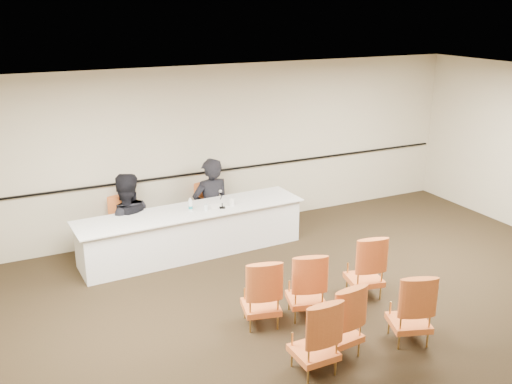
# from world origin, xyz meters

# --- Properties ---
(floor) EXTENTS (10.00, 10.00, 0.00)m
(floor) POSITION_xyz_m (0.00, 0.00, 0.00)
(floor) COLOR black
(floor) RESTS_ON ground
(ceiling) EXTENTS (10.00, 10.00, 0.00)m
(ceiling) POSITION_xyz_m (0.00, 0.00, 3.00)
(ceiling) COLOR silver
(ceiling) RESTS_ON ground
(wall_back) EXTENTS (10.00, 0.04, 3.00)m
(wall_back) POSITION_xyz_m (0.00, 4.00, 1.50)
(wall_back) COLOR beige
(wall_back) RESTS_ON ground
(wall_rail) EXTENTS (9.80, 0.04, 0.03)m
(wall_rail) POSITION_xyz_m (0.00, 3.96, 1.10)
(wall_rail) COLOR black
(wall_rail) RESTS_ON wall_back
(panel_table) EXTENTS (3.86, 1.05, 0.77)m
(panel_table) POSITION_xyz_m (-0.84, 3.05, 0.38)
(panel_table) COLOR silver
(panel_table) RESTS_ON ground
(panelist_main) EXTENTS (0.73, 0.50, 1.93)m
(panelist_main) POSITION_xyz_m (-0.27, 3.64, 0.47)
(panelist_main) COLOR black
(panelist_main) RESTS_ON ground
(panelist_main_chair) EXTENTS (0.52, 0.52, 0.95)m
(panelist_main_chair) POSITION_xyz_m (-0.27, 3.64, 0.47)
(panelist_main_chair) COLOR #BA4721
(panelist_main_chair) RESTS_ON ground
(panelist_second) EXTENTS (0.98, 0.79, 1.92)m
(panelist_second) POSITION_xyz_m (-1.81, 3.57, 0.42)
(panelist_second) COLOR black
(panelist_second) RESTS_ON ground
(panelist_second_chair) EXTENTS (0.52, 0.52, 0.95)m
(panelist_second_chair) POSITION_xyz_m (-1.81, 3.57, 0.47)
(panelist_second_chair) COLOR #BA4721
(panelist_second_chair) RESTS_ON ground
(papers) EXTENTS (0.33, 0.27, 0.00)m
(papers) POSITION_xyz_m (-0.35, 3.05, 0.77)
(papers) COLOR white
(papers) RESTS_ON panel_table
(microphone) EXTENTS (0.14, 0.22, 0.28)m
(microphone) POSITION_xyz_m (-0.35, 2.92, 0.91)
(microphone) COLOR black
(microphone) RESTS_ON panel_table
(water_bottle) EXTENTS (0.07, 0.07, 0.22)m
(water_bottle) POSITION_xyz_m (-0.87, 3.02, 0.88)
(water_bottle) COLOR teal
(water_bottle) RESTS_ON panel_table
(drinking_glass) EXTENTS (0.07, 0.07, 0.10)m
(drinking_glass) POSITION_xyz_m (-0.63, 2.93, 0.82)
(drinking_glass) COLOR white
(drinking_glass) RESTS_ON panel_table
(coffee_cup) EXTENTS (0.09, 0.09, 0.12)m
(coffee_cup) POSITION_xyz_m (-0.16, 2.96, 0.83)
(coffee_cup) COLOR white
(coffee_cup) RESTS_ON panel_table
(aud_chair_front_left) EXTENTS (0.60, 0.60, 0.95)m
(aud_chair_front_left) POSITION_xyz_m (-0.81, 0.54, 0.47)
(aud_chair_front_left) COLOR #BA4721
(aud_chair_front_left) RESTS_ON ground
(aud_chair_front_mid) EXTENTS (0.62, 0.62, 0.95)m
(aud_chair_front_mid) POSITION_xyz_m (-0.19, 0.47, 0.47)
(aud_chair_front_mid) COLOR #BA4721
(aud_chair_front_mid) RESTS_ON ground
(aud_chair_front_right) EXTENTS (0.59, 0.59, 0.95)m
(aud_chair_front_right) POSITION_xyz_m (0.86, 0.60, 0.47)
(aud_chair_front_right) COLOR #BA4721
(aud_chair_front_right) RESTS_ON ground
(aud_chair_back_left) EXTENTS (0.50, 0.50, 0.95)m
(aud_chair_back_left) POSITION_xyz_m (-0.72, -0.63, 0.47)
(aud_chair_back_left) COLOR #BA4721
(aud_chair_back_left) RESTS_ON ground
(aud_chair_back_mid) EXTENTS (0.55, 0.55, 0.95)m
(aud_chair_back_mid) POSITION_xyz_m (-0.29, -0.46, 0.47)
(aud_chair_back_mid) COLOR #BA4721
(aud_chair_back_mid) RESTS_ON ground
(aud_chair_back_right) EXTENTS (0.64, 0.64, 0.95)m
(aud_chair_back_right) POSITION_xyz_m (0.66, -0.60, 0.47)
(aud_chair_back_right) COLOR #BA4721
(aud_chair_back_right) RESTS_ON ground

